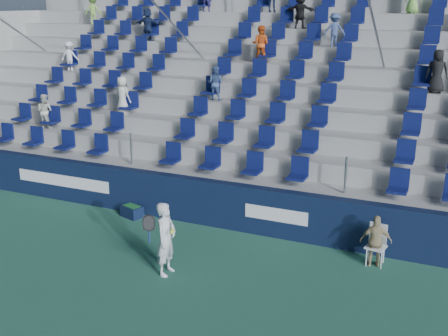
{
  "coord_description": "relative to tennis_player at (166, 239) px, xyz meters",
  "views": [
    {
      "loc": [
        5.57,
        -9.13,
        5.63
      ],
      "look_at": [
        0.2,
        2.8,
        1.7
      ],
      "focal_mm": 45.0,
      "sensor_mm": 36.0,
      "label": 1
    }
  ],
  "objects": [
    {
      "name": "sponsor_wall",
      "position": [
        0.02,
        2.86,
        -0.21
      ],
      "size": [
        24.0,
        0.32,
        1.2
      ],
      "color": "#0E1935",
      "rests_on": "ground"
    },
    {
      "name": "grandstand",
      "position": [
        0.01,
        7.95,
        1.33
      ],
      "size": [
        24.0,
        8.17,
        6.63
      ],
      "color": "#989893",
      "rests_on": "ground"
    },
    {
      "name": "line_judge_chair",
      "position": [
        3.99,
        2.35,
        -0.29
      ],
      "size": [
        0.46,
        0.48,
        0.91
      ],
      "color": "white",
      "rests_on": "ground"
    },
    {
      "name": "tennis_player",
      "position": [
        0.0,
        0.0,
        0.0
      ],
      "size": [
        0.69,
        0.64,
        1.6
      ],
      "color": "silver",
      "rests_on": "ground"
    },
    {
      "name": "ball_bin",
      "position": [
        -2.49,
        2.46,
        -0.63
      ],
      "size": [
        0.65,
        0.53,
        0.32
      ],
      "color": "#0E1833",
      "rests_on": "ground"
    },
    {
      "name": "ground",
      "position": [
        0.01,
        -0.29,
        -0.81
      ],
      "size": [
        70.0,
        70.0,
        0.0
      ],
      "primitive_type": "plane",
      "color": "#2A634C",
      "rests_on": "ground"
    },
    {
      "name": "line_judge",
      "position": [
        3.99,
        2.21,
        -0.22
      ],
      "size": [
        0.73,
        0.44,
        1.17
      ],
      "primitive_type": "imported",
      "rotation": [
        0.0,
        0.0,
        3.38
      ],
      "color": "tan",
      "rests_on": "ground"
    }
  ]
}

